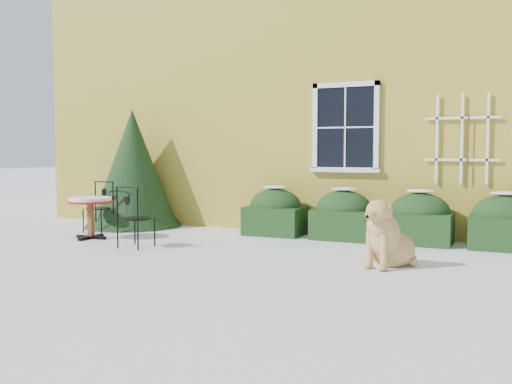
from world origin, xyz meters
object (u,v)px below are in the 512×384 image
at_px(patio_chair_far, 99,207).
at_px(dog, 386,239).
at_px(evergreen_shrub, 133,179).
at_px(bistro_table, 90,204).
at_px(patio_chair_near, 134,217).

distance_m(patio_chair_far, dog, 5.85).
relative_size(evergreen_shrub, patio_chair_far, 2.49).
bearing_deg(bistro_table, evergreen_shrub, 101.38).
height_order(bistro_table, patio_chair_near, patio_chair_near).
xyz_separation_m(bistro_table, dog, (5.26, -0.37, -0.23)).
distance_m(evergreen_shrub, dog, 6.02).
height_order(evergreen_shrub, patio_chair_far, evergreen_shrub).
relative_size(evergreen_shrub, dog, 2.39).
bearing_deg(dog, patio_chair_far, -170.79).
relative_size(bistro_table, patio_chair_far, 0.82).
distance_m(evergreen_shrub, patio_chair_near, 2.77).
xyz_separation_m(evergreen_shrub, patio_chair_near, (1.63, -2.20, -0.47)).
relative_size(patio_chair_near, patio_chair_far, 1.03).
bearing_deg(patio_chair_far, patio_chair_near, -40.78).
height_order(evergreen_shrub, bistro_table, evergreen_shrub).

